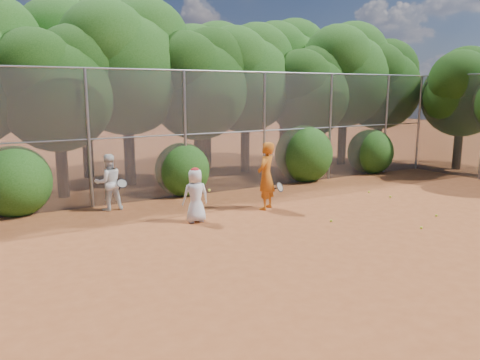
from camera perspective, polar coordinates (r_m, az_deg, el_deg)
ground at (r=10.96m, az=11.23°, el=-7.30°), size 80.00×80.00×0.00m
fence_back at (r=15.44m, az=-3.69°, el=5.90°), size 20.05×0.09×4.03m
tree_2 at (r=15.82m, az=-21.35°, el=10.87°), size 3.99×3.47×5.47m
tree_3 at (r=17.39m, az=-13.65°, el=13.90°), size 4.89×4.26×6.70m
tree_4 at (r=17.69m, az=-5.05°, el=12.03°), size 4.19×3.64×5.73m
tree_5 at (r=19.58m, az=0.73°, el=12.80°), size 4.51×3.92×6.17m
tree_6 at (r=20.16m, az=8.44°, el=10.98°), size 3.86×3.36×5.29m
tree_7 at (r=22.26m, az=12.71°, el=12.90°), size 4.77×4.14×6.53m
tree_8 at (r=23.43m, az=16.84°, el=11.45°), size 4.25×3.70×5.82m
tree_10 at (r=19.29m, az=-18.53°, el=14.01°), size 5.15×4.48×7.06m
tree_11 at (r=20.52m, az=-4.08°, el=13.01°), size 4.64×4.03×6.35m
tree_12 at (r=23.36m, az=5.50°, el=13.57°), size 5.02×4.37×6.88m
tree_13 at (r=22.42m, az=25.53°, el=10.03°), size 3.86×3.36×5.29m
bush_0 at (r=14.31m, az=-25.80°, el=0.20°), size 2.00×2.00×2.00m
bush_1 at (r=15.48m, az=-7.05°, el=1.56°), size 1.80×1.80×1.80m
bush_2 at (r=17.98m, az=7.78°, el=3.46°), size 2.20×2.20×2.20m
bush_3 at (r=20.32m, az=15.62°, el=3.58°), size 1.90×1.90×1.90m
player_yellow at (r=13.40m, az=3.20°, el=0.49°), size 0.94×0.78×1.94m
player_teen at (r=12.15m, az=-5.45°, el=-1.85°), size 0.73×0.51×1.44m
player_white at (r=13.83m, az=-15.73°, el=-0.27°), size 0.85×0.72×1.62m
ball_0 at (r=13.83m, az=22.82°, el=-4.01°), size 0.07×0.07×0.07m
ball_1 at (r=15.75m, az=17.86°, el=-1.94°), size 0.07×0.07×0.07m
ball_2 at (r=12.47m, az=21.24°, el=-5.45°), size 0.07×0.07×0.07m
ball_3 at (r=12.47m, az=11.05°, el=-4.91°), size 0.07×0.07×0.07m
ball_4 at (r=16.27m, az=15.45°, el=-1.41°), size 0.07×0.07×0.07m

